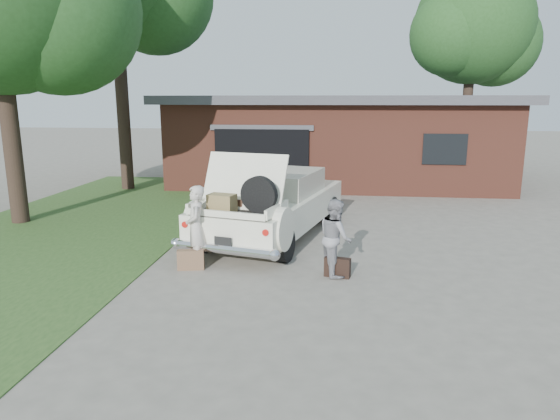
# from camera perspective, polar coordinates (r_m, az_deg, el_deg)

# --- Properties ---
(ground) EXTENTS (90.00, 90.00, 0.00)m
(ground) POSITION_cam_1_polar(r_m,az_deg,el_deg) (9.35, -0.44, -7.40)
(ground) COLOR gray
(ground) RESTS_ON ground
(grass_strip) EXTENTS (6.00, 16.00, 0.02)m
(grass_strip) POSITION_cam_1_polar(r_m,az_deg,el_deg) (13.82, -22.02, -1.67)
(grass_strip) COLOR #2D4C1E
(grass_strip) RESTS_ON ground
(house) EXTENTS (12.80, 7.80, 3.30)m
(house) POSITION_cam_1_polar(r_m,az_deg,el_deg) (20.24, 6.46, 8.20)
(house) COLOR brown
(house) RESTS_ON ground
(tree_right) EXTENTS (5.89, 5.12, 8.93)m
(tree_right) POSITION_cam_1_polar(r_m,az_deg,el_deg) (24.80, 21.36, 18.49)
(tree_right) COLOR #38281E
(tree_right) RESTS_ON ground
(sedan) EXTENTS (3.26, 5.66, 2.11)m
(sedan) POSITION_cam_1_polar(r_m,az_deg,el_deg) (11.73, -0.74, 0.72)
(sedan) COLOR white
(sedan) RESTS_ON ground
(woman_left) EXTENTS (0.53, 0.67, 1.60)m
(woman_left) POSITION_cam_1_polar(r_m,az_deg,el_deg) (9.68, -9.58, -1.92)
(woman_left) COLOR beige
(woman_left) RESTS_ON ground
(woman_right) EXTENTS (0.75, 0.84, 1.43)m
(woman_right) POSITION_cam_1_polar(r_m,az_deg,el_deg) (9.20, 6.35, -3.12)
(woman_right) COLOR gray
(woman_right) RESTS_ON ground
(suitcase_left) EXTENTS (0.52, 0.26, 0.39)m
(suitcase_left) POSITION_cam_1_polar(r_m,az_deg,el_deg) (9.71, -10.17, -5.62)
(suitcase_left) COLOR brown
(suitcase_left) RESTS_ON ground
(suitcase_right) EXTENTS (0.50, 0.26, 0.37)m
(suitcase_right) POSITION_cam_1_polar(r_m,az_deg,el_deg) (9.24, 6.58, -6.53)
(suitcase_right) COLOR black
(suitcase_right) RESTS_ON ground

